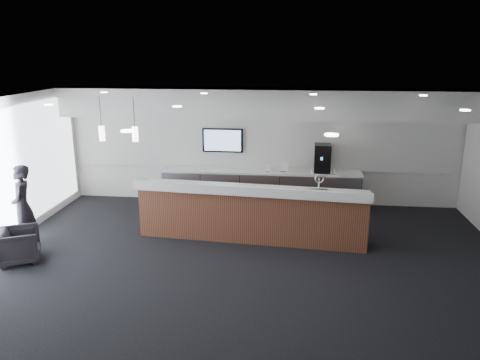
# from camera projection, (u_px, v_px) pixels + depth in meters

# --- Properties ---
(ground) EXTENTS (10.00, 10.00, 0.00)m
(ground) POSITION_uv_depth(u_px,v_px,m) (247.00, 269.00, 8.63)
(ground) COLOR black
(ground) RESTS_ON ground
(ceiling) EXTENTS (10.00, 8.00, 0.02)m
(ceiling) POSITION_uv_depth(u_px,v_px,m) (247.00, 106.00, 7.82)
(ceiling) COLOR black
(ceiling) RESTS_ON back_wall
(back_wall) EXTENTS (10.00, 0.02, 3.00)m
(back_wall) POSITION_uv_depth(u_px,v_px,m) (262.00, 146.00, 12.06)
(back_wall) COLOR silver
(back_wall) RESTS_ON ground
(soffit_bulkhead) EXTENTS (10.00, 0.90, 0.70)m
(soffit_bulkhead) POSITION_uv_depth(u_px,v_px,m) (261.00, 103.00, 11.32)
(soffit_bulkhead) COLOR silver
(soffit_bulkhead) RESTS_ON back_wall
(alcove_panel) EXTENTS (9.80, 0.06, 1.40)m
(alcove_panel) POSITION_uv_depth(u_px,v_px,m) (262.00, 143.00, 12.00)
(alcove_panel) COLOR silver
(alcove_panel) RESTS_ON back_wall
(back_credenza) EXTENTS (5.06, 0.66, 0.95)m
(back_credenza) POSITION_uv_depth(u_px,v_px,m) (260.00, 188.00, 11.99)
(back_credenza) COLOR gray
(back_credenza) RESTS_ON ground
(wall_tv) EXTENTS (1.05, 0.08, 0.62)m
(wall_tv) POSITION_uv_depth(u_px,v_px,m) (223.00, 140.00, 12.03)
(wall_tv) COLOR black
(wall_tv) RESTS_ON back_wall
(pendant_left) EXTENTS (0.12, 0.12, 0.30)m
(pendant_left) POSITION_uv_depth(u_px,v_px,m) (128.00, 138.00, 9.04)
(pendant_left) COLOR #FFE9C6
(pendant_left) RESTS_ON ceiling
(pendant_right) EXTENTS (0.12, 0.12, 0.30)m
(pendant_right) POSITION_uv_depth(u_px,v_px,m) (93.00, 137.00, 9.12)
(pendant_right) COLOR #FFE9C6
(pendant_right) RESTS_ON ceiling
(ceiling_can_lights) EXTENTS (7.00, 5.00, 0.02)m
(ceiling_can_lights) POSITION_uv_depth(u_px,v_px,m) (247.00, 107.00, 7.83)
(ceiling_can_lights) COLOR white
(ceiling_can_lights) RESTS_ON ceiling
(service_counter) EXTENTS (4.90, 1.23, 1.49)m
(service_counter) POSITION_uv_depth(u_px,v_px,m) (251.00, 213.00, 9.86)
(service_counter) COLOR #472717
(service_counter) RESTS_ON ground
(coffee_machine) EXTENTS (0.41, 0.53, 0.70)m
(coffee_machine) POSITION_uv_depth(u_px,v_px,m) (322.00, 158.00, 11.63)
(coffee_machine) COLOR black
(coffee_machine) RESTS_ON back_credenza
(info_sign_left) EXTENTS (0.14, 0.04, 0.19)m
(info_sign_left) POSITION_uv_depth(u_px,v_px,m) (268.00, 168.00, 11.70)
(info_sign_left) COLOR silver
(info_sign_left) RESTS_ON back_credenza
(info_sign_right) EXTENTS (0.20, 0.06, 0.26)m
(info_sign_right) POSITION_uv_depth(u_px,v_px,m) (285.00, 167.00, 11.68)
(info_sign_right) COLOR silver
(info_sign_right) RESTS_ON back_credenza
(armchair) EXTENTS (0.96, 0.95, 0.66)m
(armchair) POSITION_uv_depth(u_px,v_px,m) (19.00, 245.00, 8.85)
(armchair) COLOR black
(armchair) RESTS_ON ground
(lounge_guest) EXTENTS (0.62, 0.73, 1.70)m
(lounge_guest) POSITION_uv_depth(u_px,v_px,m) (23.00, 206.00, 9.43)
(lounge_guest) COLOR black
(lounge_guest) RESTS_ON ground
(cup_0) EXTENTS (0.11, 0.11, 0.10)m
(cup_0) POSITION_uv_depth(u_px,v_px,m) (335.00, 171.00, 11.55)
(cup_0) COLOR white
(cup_0) RESTS_ON back_credenza
(cup_1) EXTENTS (0.15, 0.15, 0.10)m
(cup_1) POSITION_uv_depth(u_px,v_px,m) (330.00, 171.00, 11.57)
(cup_1) COLOR white
(cup_1) RESTS_ON back_credenza
(cup_2) EXTENTS (0.13, 0.13, 0.10)m
(cup_2) POSITION_uv_depth(u_px,v_px,m) (324.00, 171.00, 11.58)
(cup_2) COLOR white
(cup_2) RESTS_ON back_credenza
(cup_3) EXTENTS (0.14, 0.14, 0.10)m
(cup_3) POSITION_uv_depth(u_px,v_px,m) (318.00, 171.00, 11.60)
(cup_3) COLOR white
(cup_3) RESTS_ON back_credenza
(cup_4) EXTENTS (0.15, 0.15, 0.10)m
(cup_4) POSITION_uv_depth(u_px,v_px,m) (313.00, 171.00, 11.61)
(cup_4) COLOR white
(cup_4) RESTS_ON back_credenza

